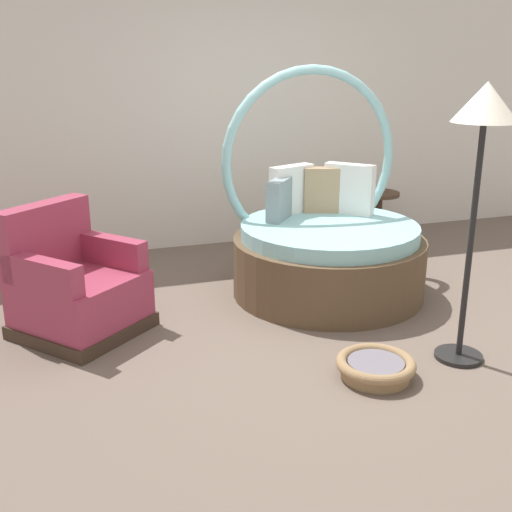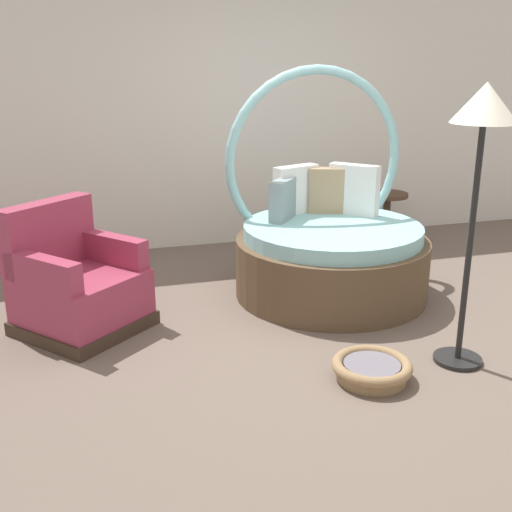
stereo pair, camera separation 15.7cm
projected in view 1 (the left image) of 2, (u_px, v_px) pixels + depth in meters
name	position (u px, v px, depth m)	size (l,w,h in m)	color
ground_plane	(337.00, 332.00, 4.72)	(8.00, 8.00, 0.02)	#66564C
back_wall	(239.00, 117.00, 6.61)	(8.00, 0.12, 2.67)	silver
round_daybed	(326.00, 245.00, 5.40)	(1.62, 1.62, 1.88)	brown
red_armchair	(75.00, 289.00, 4.63)	(1.13, 1.13, 0.94)	#38281E
pet_basket	(376.00, 367.00, 4.03)	(0.51, 0.51, 0.13)	#8E704C
side_table	(379.00, 200.00, 6.94)	(0.44, 0.44, 0.52)	#473323
floor_lamp	(483.00, 130.00, 3.84)	(0.40, 0.40, 1.82)	black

